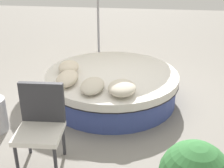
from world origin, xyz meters
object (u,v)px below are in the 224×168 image
object	(u,v)px
throw_pillow_0	(69,67)
throw_pillow_2	(92,86)
throw_pillow_3	(122,88)
throw_pillow_1	(67,78)
round_bed	(112,86)
patio_chair	(41,120)

from	to	relation	value
throw_pillow_0	throw_pillow_2	xyz separation A→B (m)	(-0.61, -0.50, -0.02)
throw_pillow_2	throw_pillow_3	world-z (taller)	throw_pillow_3
throw_pillow_0	throw_pillow_1	distance (m)	0.45
throw_pillow_2	round_bed	bearing A→B (deg)	-16.99
throw_pillow_3	patio_chair	xyz separation A→B (m)	(-0.92, 0.86, -0.02)
round_bed	throw_pillow_0	size ratio (longest dim) A/B	5.19
round_bed	patio_chair	bearing A→B (deg)	159.15
throw_pillow_1	throw_pillow_2	xyz separation A→B (m)	(-0.17, -0.41, -0.02)
throw_pillow_1	throw_pillow_2	world-z (taller)	throw_pillow_1
throw_pillow_1	throw_pillow_2	size ratio (longest dim) A/B	0.98
round_bed	patio_chair	world-z (taller)	patio_chair
throw_pillow_0	round_bed	bearing A→B (deg)	-86.18
throw_pillow_3	throw_pillow_2	bearing A→B (deg)	81.60
throw_pillow_1	throw_pillow_3	xyz separation A→B (m)	(-0.24, -0.84, 0.00)
throw_pillow_2	throw_pillow_3	xyz separation A→B (m)	(-0.06, -0.43, 0.02)
round_bed	throw_pillow_2	bearing A→B (deg)	163.01
round_bed	throw_pillow_3	size ratio (longest dim) A/B	4.50
throw_pillow_0	throw_pillow_2	bearing A→B (deg)	-140.52
round_bed	throw_pillow_3	xyz separation A→B (m)	(-0.72, -0.23, 0.33)
throw_pillow_0	patio_chair	size ratio (longest dim) A/B	0.43
throw_pillow_0	patio_chair	bearing A→B (deg)	-177.16
throw_pillow_0	patio_chair	distance (m)	1.60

